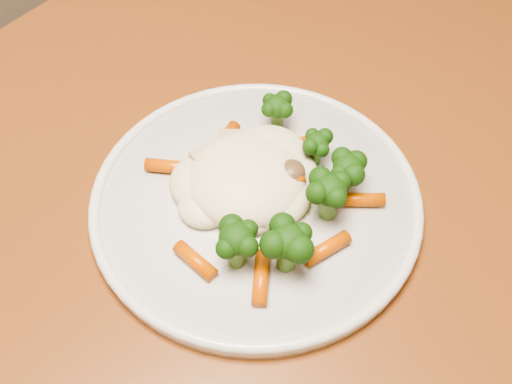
{
  "coord_description": "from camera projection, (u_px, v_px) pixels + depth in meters",
  "views": [
    {
      "loc": [
        -0.22,
        -0.21,
        1.2
      ],
      "look_at": [
        -0.03,
        0.06,
        0.77
      ],
      "focal_mm": 45.0,
      "sensor_mm": 36.0,
      "label": 1
    }
  ],
  "objects": [
    {
      "name": "dining_table",
      "position": [
        295.0,
        236.0,
        0.67
      ],
      "size": [
        1.3,
        1.04,
        0.75
      ],
      "rotation": [
        0.0,
        0.0,
        0.27
      ],
      "color": "brown",
      "rests_on": "ground"
    },
    {
      "name": "plate",
      "position": [
        256.0,
        202.0,
        0.55
      ],
      "size": [
        0.28,
        0.28,
        0.01
      ],
      "primitive_type": "cylinder",
      "color": "silver",
      "rests_on": "dining_table"
    },
    {
      "name": "meal",
      "position": [
        265.0,
        182.0,
        0.53
      ],
      "size": [
        0.18,
        0.18,
        0.05
      ],
      "color": "#F9EDC7",
      "rests_on": "plate"
    }
  ]
}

